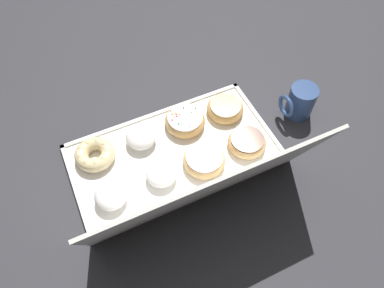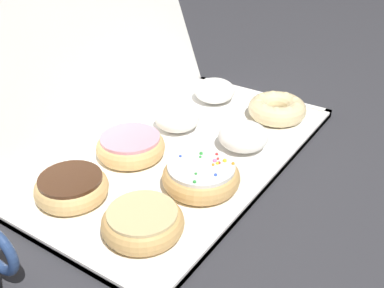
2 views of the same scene
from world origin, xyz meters
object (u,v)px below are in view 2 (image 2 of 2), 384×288
object	(u,v)px
pink_frosted_donut_5	(131,146)
powdered_filled_donut_6	(177,118)
donut_box	(187,155)
powdered_filled_donut_7	(215,91)
chocolate_frosted_donut_4	(72,187)
cruller_donut_3	(277,108)
glazed_ring_donut_0	(143,222)
powdered_filled_donut_2	(243,136)
sprinkle_donut_1	(201,176)

from	to	relation	value
pink_frosted_donut_5	powdered_filled_donut_6	xyz separation A→B (m)	(0.12, -0.01, 0.00)
donut_box	powdered_filled_donut_7	xyz separation A→B (m)	(0.20, 0.07, 0.03)
chocolate_frosted_donut_4	powdered_filled_donut_6	size ratio (longest dim) A/B	1.30
powdered_filled_donut_7	chocolate_frosted_donut_4	bearing A→B (deg)	179.85
cruller_donut_3	powdered_filled_donut_7	bearing A→B (deg)	90.66
glazed_ring_donut_0	chocolate_frosted_donut_4	bearing A→B (deg)	89.09
chocolate_frosted_donut_4	powdered_filled_donut_7	bearing A→B (deg)	-0.15
glazed_ring_donut_0	powdered_filled_donut_2	size ratio (longest dim) A/B	1.28
pink_frosted_donut_5	powdered_filled_donut_6	world-z (taller)	powdered_filled_donut_6
sprinkle_donut_1	powdered_filled_donut_6	world-z (taller)	same
donut_box	powdered_filled_donut_6	bearing A→B (deg)	46.44
donut_box	sprinkle_donut_1	size ratio (longest dim) A/B	4.84
glazed_ring_donut_0	chocolate_frosted_donut_4	xyz separation A→B (m)	(0.00, 0.14, 0.00)
powdered_filled_donut_6	powdered_filled_donut_7	bearing A→B (deg)	2.03
chocolate_frosted_donut_4	pink_frosted_donut_5	size ratio (longest dim) A/B	0.94
donut_box	powdered_filled_donut_2	world-z (taller)	powdered_filled_donut_2
donut_box	pink_frosted_donut_5	world-z (taller)	pink_frosted_donut_5
pink_frosted_donut_5	powdered_filled_donut_7	bearing A→B (deg)	-0.70
donut_box	powdered_filled_donut_6	distance (m)	0.09
powdered_filled_donut_2	chocolate_frosted_donut_4	distance (m)	0.30
powdered_filled_donut_2	powdered_filled_donut_7	bearing A→B (deg)	46.10
powdered_filled_donut_7	sprinkle_donut_1	bearing A→B (deg)	-152.46
cruller_donut_3	pink_frosted_donut_5	size ratio (longest dim) A/B	0.96
glazed_ring_donut_0	sprinkle_donut_1	world-z (taller)	sprinkle_donut_1
donut_box	powdered_filled_donut_2	size ratio (longest dim) A/B	6.65
sprinkle_donut_1	chocolate_frosted_donut_4	distance (m)	0.19
donut_box	powdered_filled_donut_2	distance (m)	0.10
glazed_ring_donut_0	powdered_filled_donut_2	xyz separation A→B (m)	(0.27, -0.01, 0.00)
chocolate_frosted_donut_4	pink_frosted_donut_5	bearing A→B (deg)	0.90
sprinkle_donut_1	powdered_filled_donut_7	bearing A→B (deg)	27.54
chocolate_frosted_donut_4	glazed_ring_donut_0	bearing A→B (deg)	-90.91
donut_box	chocolate_frosted_donut_4	bearing A→B (deg)	160.35
sprinkle_donut_1	powdered_filled_donut_6	distance (m)	0.19
powdered_filled_donut_7	cruller_donut_3	bearing A→B (deg)	-89.34
pink_frosted_donut_5	powdered_filled_donut_6	bearing A→B (deg)	-3.84
glazed_ring_donut_0	chocolate_frosted_donut_4	distance (m)	0.14
sprinkle_donut_1	chocolate_frosted_donut_4	xyz separation A→B (m)	(-0.13, 0.14, -0.00)
glazed_ring_donut_0	powdered_filled_donut_6	xyz separation A→B (m)	(0.26, 0.13, 0.00)
cruller_donut_3	donut_box	bearing A→B (deg)	160.76
powdered_filled_donut_2	donut_box	bearing A→B (deg)	134.36
powdered_filled_donut_2	chocolate_frosted_donut_4	bearing A→B (deg)	152.12
powdered_filled_donut_2	glazed_ring_donut_0	bearing A→B (deg)	178.82
powdered_filled_donut_2	pink_frosted_donut_5	xyz separation A→B (m)	(-0.13, 0.14, -0.00)
glazed_ring_donut_0	powdered_filled_donut_6	world-z (taller)	powdered_filled_donut_6
powdered_filled_donut_2	pink_frosted_donut_5	size ratio (longest dim) A/B	0.75
glazed_ring_donut_0	sprinkle_donut_1	xyz separation A→B (m)	(0.13, -0.01, 0.00)
donut_box	cruller_donut_3	distance (m)	0.22
powdered_filled_donut_2	powdered_filled_donut_6	xyz separation A→B (m)	(-0.01, 0.14, -0.00)
cruller_donut_3	pink_frosted_donut_5	bearing A→B (deg)	151.58
powdered_filled_donut_2	chocolate_frosted_donut_4	xyz separation A→B (m)	(-0.27, 0.14, -0.00)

